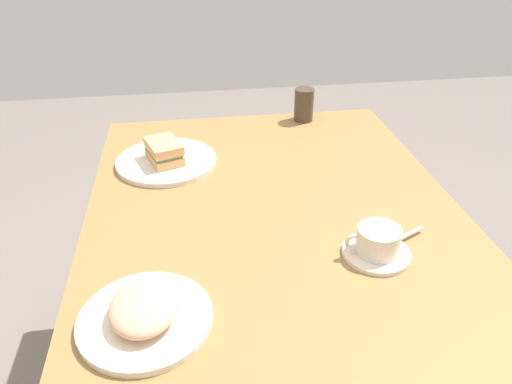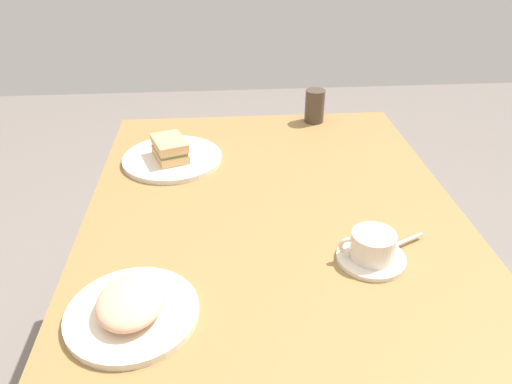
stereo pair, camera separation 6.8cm
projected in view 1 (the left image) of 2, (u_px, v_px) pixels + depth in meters
The scene contains 9 objects.
dining_table at pixel (277, 260), 1.19m from camera, with size 1.26×0.89×0.75m.
sandwich_plate at pixel (167, 161), 1.36m from camera, with size 0.28×0.28×0.01m, color silver.
sandwich_front at pixel (164, 151), 1.33m from camera, with size 0.14×0.11×0.06m.
coffee_saucer at pixel (376, 253), 1.01m from camera, with size 0.14×0.14×0.01m, color silver.
coffee_cup at pixel (378, 240), 1.00m from camera, with size 0.09×0.12×0.06m.
spoon at pixel (403, 237), 1.05m from camera, with size 0.05×0.09×0.01m.
side_plate at pixel (145, 319), 0.85m from camera, with size 0.24×0.24×0.01m, color silver.
side_food_pile at pixel (143, 307), 0.84m from camera, with size 0.14×0.12×0.04m, color #E6A986.
drinking_glass at pixel (304, 105), 1.60m from camera, with size 0.06×0.06×0.11m, color #44372B.
Camera 1 is at (-0.91, 0.19, 1.39)m, focal length 34.07 mm.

